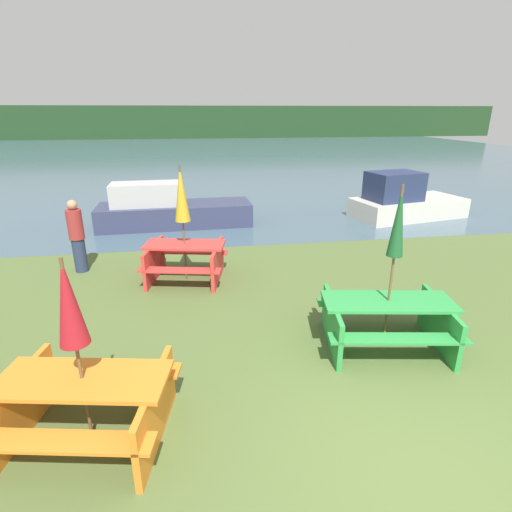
% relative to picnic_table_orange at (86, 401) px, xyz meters
% --- Properties ---
extents(ground_plane, '(60.00, 60.00, 0.00)m').
position_rel_picnic_table_orange_xyz_m(ground_plane, '(3.28, -1.10, -0.46)').
color(ground_plane, '#516633').
extents(water, '(60.00, 50.00, 0.00)m').
position_rel_picnic_table_orange_xyz_m(water, '(3.28, 31.22, -0.47)').
color(water, '#425B6B').
rests_on(water, ground_plane).
extents(far_treeline, '(80.00, 1.60, 4.00)m').
position_rel_picnic_table_orange_xyz_m(far_treeline, '(3.28, 51.22, 1.54)').
color(far_treeline, '#1E3D1E').
rests_on(far_treeline, water).
extents(picnic_table_orange, '(1.98, 1.68, 0.76)m').
position_rel_picnic_table_orange_xyz_m(picnic_table_orange, '(0.00, 0.00, 0.00)').
color(picnic_table_orange, orange).
rests_on(picnic_table_orange, ground_plane).
extents(picnic_table_green, '(2.08, 1.66, 0.75)m').
position_rel_picnic_table_orange_xyz_m(picnic_table_green, '(3.96, 1.22, -0.00)').
color(picnic_table_green, green).
rests_on(picnic_table_green, ground_plane).
extents(picnic_table_red, '(1.86, 1.68, 0.79)m').
position_rel_picnic_table_orange_xyz_m(picnic_table_red, '(0.98, 4.24, 0.00)').
color(picnic_table_red, red).
rests_on(picnic_table_red, ground_plane).
extents(umbrella_crimson, '(0.29, 0.29, 2.08)m').
position_rel_picnic_table_orange_xyz_m(umbrella_crimson, '(0.00, 0.00, 1.14)').
color(umbrella_crimson, brown).
rests_on(umbrella_crimson, ground_plane).
extents(umbrella_darkgreen, '(0.22, 0.22, 2.44)m').
position_rel_picnic_table_orange_xyz_m(umbrella_darkgreen, '(3.96, 1.22, 1.44)').
color(umbrella_darkgreen, brown).
rests_on(umbrella_darkgreen, ground_plane).
extents(umbrella_gold, '(0.31, 0.31, 2.37)m').
position_rel_picnic_table_orange_xyz_m(umbrella_gold, '(0.98, 4.24, 1.34)').
color(umbrella_gold, brown).
rests_on(umbrella_gold, ground_plane).
extents(boat, '(4.66, 1.60, 1.34)m').
position_rel_picnic_table_orange_xyz_m(boat, '(0.43, 8.57, 0.03)').
color(boat, '#333856').
rests_on(boat, water).
extents(boat_second, '(3.92, 2.36, 1.52)m').
position_rel_picnic_table_orange_xyz_m(boat_second, '(8.04, 8.42, 0.08)').
color(boat_second, beige).
rests_on(boat_second, water).
extents(person, '(0.32, 0.32, 1.60)m').
position_rel_picnic_table_orange_xyz_m(person, '(-1.32, 5.05, 0.34)').
color(person, '#283351').
rests_on(person, ground_plane).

